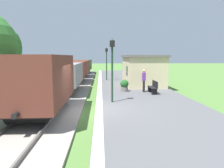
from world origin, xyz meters
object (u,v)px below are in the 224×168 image
(lamp_post_near, at_px, (112,58))
(potted_planter, at_px, (124,85))
(bench_down_platform, at_px, (134,76))
(station_hut, at_px, (142,70))
(freight_train, at_px, (73,70))
(person_waiting, at_px, (144,80))
(lamp_post_far, at_px, (107,57))
(bench_near_hut, at_px, (153,87))

(lamp_post_near, bearing_deg, potted_planter, 73.29)
(bench_down_platform, bearing_deg, station_hut, -88.67)
(freight_train, height_order, person_waiting, freight_train)
(person_waiting, relative_size, potted_planter, 1.87)
(person_waiting, bearing_deg, freight_train, -30.27)
(bench_down_platform, xyz_separation_m, lamp_post_far, (-3.15, 0.35, 2.08))
(person_waiting, height_order, lamp_post_near, lamp_post_near)
(station_hut, xyz_separation_m, person_waiting, (-0.66, -3.95, -0.47))
(station_hut, bearing_deg, lamp_post_near, -113.50)
(potted_planter, xyz_separation_m, lamp_post_far, (-1.14, 8.07, 2.08))
(freight_train, distance_m, person_waiting, 9.21)
(bench_near_hut, relative_size, lamp_post_far, 0.41)
(station_hut, height_order, potted_planter, station_hut)
(potted_planter, xyz_separation_m, lamp_post_near, (-1.14, -3.80, 2.08))
(station_hut, bearing_deg, lamp_post_far, 126.29)
(bench_down_platform, xyz_separation_m, potted_planter, (-2.01, -7.72, 0.00))
(station_hut, bearing_deg, freight_train, 156.82)
(station_hut, bearing_deg, bench_down_platform, 91.33)
(potted_planter, bearing_deg, person_waiting, -11.32)
(lamp_post_far, bearing_deg, bench_near_hut, -70.79)
(bench_near_hut, xyz_separation_m, lamp_post_near, (-3.15, -2.84, 2.08))
(freight_train, bearing_deg, station_hut, -23.18)
(potted_planter, bearing_deg, bench_near_hut, -25.51)
(station_hut, height_order, bench_near_hut, station_hut)
(potted_planter, relative_size, lamp_post_far, 0.25)
(lamp_post_near, relative_size, lamp_post_far, 1.00)
(freight_train, bearing_deg, potted_planter, -54.43)
(potted_planter, distance_m, lamp_post_near, 4.47)
(freight_train, relative_size, potted_planter, 35.59)
(bench_near_hut, height_order, potted_planter, potted_planter)
(station_hut, relative_size, bench_down_platform, 3.87)
(potted_planter, bearing_deg, station_hut, 60.13)
(lamp_post_near, distance_m, lamp_post_far, 11.87)
(potted_planter, distance_m, lamp_post_far, 8.41)
(potted_planter, height_order, lamp_post_far, lamp_post_far)
(bench_down_platform, bearing_deg, potted_planter, -104.58)
(bench_near_hut, xyz_separation_m, bench_down_platform, (0.00, 8.67, 0.00))
(freight_train, bearing_deg, bench_near_hut, -48.30)
(freight_train, height_order, bench_down_platform, freight_train)
(freight_train, xyz_separation_m, bench_near_hut, (6.70, -7.53, -0.74))
(bench_near_hut, bearing_deg, potted_planter, 154.49)
(lamp_post_near, bearing_deg, bench_down_platform, 74.72)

